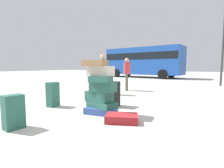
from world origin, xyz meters
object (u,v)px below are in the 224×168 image
at_px(suitcase_teal_foreground_near, 13,112).
at_px(parked_bus, 143,60).
at_px(suitcase_maroon_white_trunk, 122,118).
at_px(person_bearded_onlooker, 127,71).
at_px(suitcase_tower, 100,90).
at_px(suitcase_black_upright_blue, 113,94).
at_px(person_tourist_with_camera, 103,71).
at_px(suitcase_teal_foreground_far, 53,94).

relative_size(suitcase_teal_foreground_near, parked_bus, 0.08).
xyz_separation_m(suitcase_maroon_white_trunk, person_bearded_onlooker, (-2.06, 4.55, 0.88)).
bearing_deg(suitcase_teal_foreground_near, person_bearded_onlooker, 102.31).
xyz_separation_m(suitcase_teal_foreground_near, person_bearded_onlooker, (-0.45, 5.94, 0.63)).
height_order(suitcase_tower, person_bearded_onlooker, person_bearded_onlooker).
bearing_deg(suitcase_black_upright_blue, parked_bus, 115.43).
xyz_separation_m(suitcase_tower, suitcase_teal_foreground_near, (-0.85, -1.72, -0.27)).
bearing_deg(parked_bus, suitcase_tower, -67.18).
bearing_deg(person_tourist_with_camera, suitcase_maroon_white_trunk, -6.30).
relative_size(suitcase_black_upright_blue, person_bearded_onlooker, 0.46).
height_order(suitcase_teal_foreground_far, person_tourist_with_camera, person_tourist_with_camera).
xyz_separation_m(suitcase_tower, suitcase_teal_foreground_far, (-1.68, -0.06, -0.23)).
relative_size(suitcase_teal_foreground_far, parked_bus, 0.09).
bearing_deg(suitcase_tower, person_bearded_onlooker, 107.04).
bearing_deg(parked_bus, person_bearded_onlooker, -67.50).
distance_m(suitcase_teal_foreground_near, parked_bus, 16.53).
bearing_deg(person_tourist_with_camera, suitcase_teal_foreground_far, -46.18).
bearing_deg(person_tourist_with_camera, suitcase_black_upright_blue, -4.51).
xyz_separation_m(suitcase_teal_foreground_far, suitcase_maroon_white_trunk, (2.44, -0.27, -0.28)).
xyz_separation_m(suitcase_black_upright_blue, person_tourist_with_camera, (-1.53, 1.75, 0.64)).
bearing_deg(person_bearded_onlooker, suitcase_teal_foreground_near, -24.36).
xyz_separation_m(suitcase_black_upright_blue, parked_bus, (-4.08, 13.53, 1.46)).
bearing_deg(person_bearded_onlooker, person_tourist_with_camera, -41.40).
bearing_deg(suitcase_maroon_white_trunk, suitcase_black_upright_blue, 103.59).
bearing_deg(parked_bus, suitcase_teal_foreground_near, -71.70).
distance_m(suitcase_teal_foreground_far, parked_bus, 14.75).
bearing_deg(suitcase_maroon_white_trunk, suitcase_teal_foreground_near, -162.12).
bearing_deg(suitcase_teal_foreground_far, person_tourist_with_camera, 85.95).
height_order(suitcase_maroon_white_trunk, suitcase_black_upright_blue, suitcase_black_upright_blue).
relative_size(suitcase_tower, parked_bus, 0.16).
xyz_separation_m(suitcase_tower, suitcase_maroon_white_trunk, (0.76, -0.33, -0.51)).
height_order(suitcase_black_upright_blue, person_tourist_with_camera, person_tourist_with_camera).
height_order(suitcase_maroon_white_trunk, suitcase_teal_foreground_near, suitcase_teal_foreground_near).
relative_size(suitcase_teal_foreground_near, suitcase_black_upright_blue, 0.89).
bearing_deg(suitcase_tower, parked_bus, 106.29).
xyz_separation_m(suitcase_teal_foreground_near, suitcase_black_upright_blue, (0.72, 2.59, 0.04)).
bearing_deg(suitcase_tower, suitcase_black_upright_blue, 98.13).
bearing_deg(suitcase_black_upright_blue, person_bearded_onlooker, 117.88).
relative_size(suitcase_teal_foreground_near, person_tourist_with_camera, 0.39).
relative_size(suitcase_tower, suitcase_teal_foreground_far, 1.85).
height_order(suitcase_tower, parked_bus, parked_bus).
distance_m(suitcase_tower, suitcase_teal_foreground_far, 1.70).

